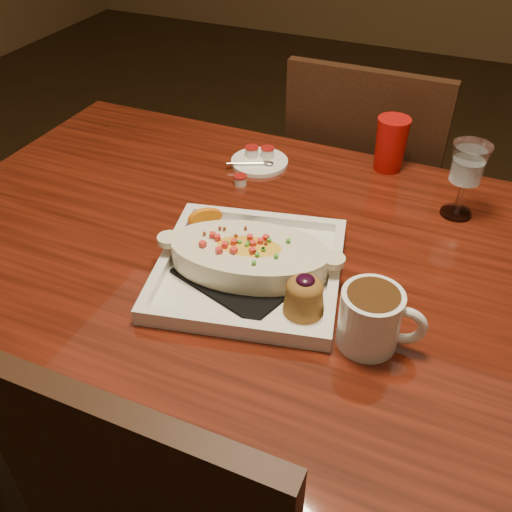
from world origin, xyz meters
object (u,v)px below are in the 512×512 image
at_px(coffee_mug, 372,317).
at_px(red_tumbler, 391,144).
at_px(goblet, 468,168).
at_px(saucer, 259,160).
at_px(plate, 252,262).
at_px(table, 287,297).
at_px(chair_far, 363,199).

height_order(coffee_mug, red_tumbler, red_tumbler).
xyz_separation_m(coffee_mug, red_tumbler, (-0.10, 0.55, 0.01)).
relative_size(goblet, red_tumbler, 1.28).
bearing_deg(saucer, coffee_mug, -49.80).
height_order(plate, coffee_mug, coffee_mug).
relative_size(plate, red_tumbler, 3.10).
bearing_deg(plate, goblet, 36.04).
xyz_separation_m(plate, coffee_mug, (0.23, -0.07, 0.02)).
relative_size(table, goblet, 9.58).
xyz_separation_m(plate, saucer, (-0.15, 0.38, -0.02)).
xyz_separation_m(coffee_mug, goblet, (0.07, 0.42, 0.05)).
xyz_separation_m(coffee_mug, saucer, (-0.38, 0.45, -0.05)).
bearing_deg(coffee_mug, chair_far, 96.32).
relative_size(chair_far, red_tumbler, 7.60).
xyz_separation_m(chair_far, coffee_mug, (0.19, -0.78, 0.30)).
height_order(table, red_tumbler, red_tumbler).
relative_size(plate, saucer, 2.87).
relative_size(plate, coffee_mug, 2.84).
relative_size(saucer, red_tumbler, 1.08).
bearing_deg(goblet, chair_far, 126.01).
distance_m(plate, goblet, 0.47).
height_order(table, goblet, goblet).
height_order(chair_far, red_tumbler, chair_far).
bearing_deg(coffee_mug, table, 134.83).
xyz_separation_m(goblet, red_tumbler, (-0.17, 0.13, -0.05)).
relative_size(coffee_mug, goblet, 0.85).
height_order(table, coffee_mug, coffee_mug).
bearing_deg(saucer, plate, -68.45).
bearing_deg(saucer, red_tumbler, 19.13).
bearing_deg(plate, saucer, 98.95).
xyz_separation_m(table, plate, (-0.04, -0.07, 0.13)).
relative_size(chair_far, goblet, 5.94).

